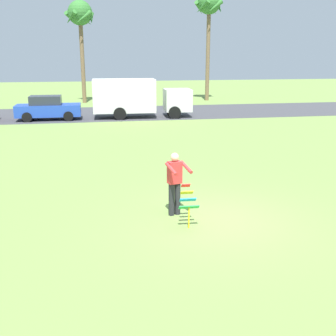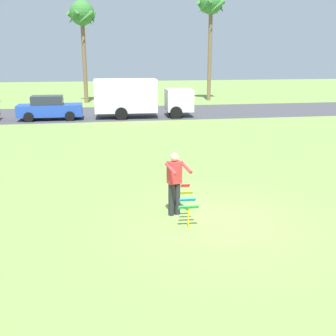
{
  "view_description": "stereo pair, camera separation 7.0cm",
  "coord_description": "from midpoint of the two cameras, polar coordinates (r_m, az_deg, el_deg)",
  "views": [
    {
      "loc": [
        -3.14,
        -9.76,
        4.23
      ],
      "look_at": [
        -1.11,
        1.6,
        1.05
      ],
      "focal_mm": 44.21,
      "sensor_mm": 36.0,
      "label": 1
    },
    {
      "loc": [
        -3.07,
        -9.78,
        4.23
      ],
      "look_at": [
        -1.11,
        1.6,
        1.05
      ],
      "focal_mm": 44.21,
      "sensor_mm": 36.0,
      "label": 2
    }
  ],
  "objects": [
    {
      "name": "parked_truck_white_box",
      "position": [
        28.84,
        -4.13,
        9.73
      ],
      "size": [
        6.76,
        2.25,
        2.62
      ],
      "color": "silver",
      "rests_on": "ground"
    },
    {
      "name": "palm_tree_centre_far",
      "position": [
        40.22,
        5.99,
        21.1
      ],
      "size": [
        2.58,
        2.71,
        9.82
      ],
      "color": "brown",
      "rests_on": "ground"
    },
    {
      "name": "person_kite_flyer",
      "position": [
        11.04,
        1.11,
        -1.88
      ],
      "size": [
        0.66,
        0.74,
        1.73
      ],
      "color": "#26262B",
      "rests_on": "ground"
    },
    {
      "name": "parked_car_blue",
      "position": [
        28.93,
        -15.94,
        7.94
      ],
      "size": [
        4.21,
        1.86,
        1.6
      ],
      "color": "#2347B7",
      "rests_on": "ground"
    },
    {
      "name": "ground_plane",
      "position": [
        11.09,
        7.3,
        -7.16
      ],
      "size": [
        120.0,
        120.0,
        0.0
      ],
      "primitive_type": "plane",
      "color": "olive"
    },
    {
      "name": "road_strip",
      "position": [
        31.4,
        -4.07,
        7.61
      ],
      "size": [
        120.0,
        8.0,
        0.01
      ],
      "primitive_type": "cube",
      "color": "#424247",
      "rests_on": "ground"
    },
    {
      "name": "kite_held",
      "position": [
        10.45,
        2.89,
        -4.51
      ],
      "size": [
        0.52,
        0.64,
        1.03
      ],
      "color": "red",
      "rests_on": "ground"
    },
    {
      "name": "palm_tree_right_near",
      "position": [
        38.67,
        -11.7,
        19.65
      ],
      "size": [
        2.58,
        2.71,
        8.74
      ],
      "color": "brown",
      "rests_on": "ground"
    }
  ]
}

